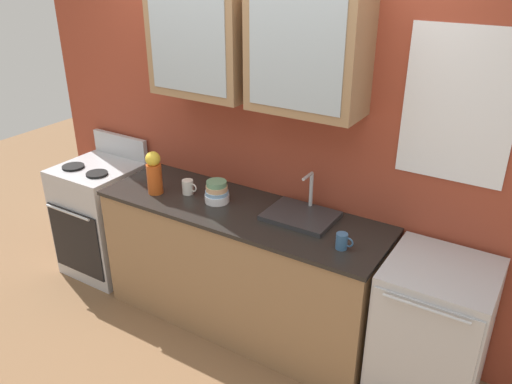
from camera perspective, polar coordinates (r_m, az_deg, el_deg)
name	(u,v)px	position (r m, az deg, el deg)	size (l,w,h in m)	color
ground_plane	(242,320)	(3.90, -1.60, -13.88)	(10.00, 10.00, 0.00)	brown
back_wall_unit	(266,104)	(3.41, 1.14, 9.65)	(3.87, 0.42, 2.87)	#993D28
counter	(241,267)	(3.62, -1.69, -8.26)	(1.98, 0.63, 0.92)	#93704C
stove_range	(103,218)	(4.41, -16.42, -2.73)	(0.58, 0.63, 1.10)	silver
sink_faucet	(301,215)	(3.28, 4.95, -2.49)	(0.43, 0.33, 0.27)	#2D2D30
bowl_stack	(217,192)	(3.46, -4.33, -0.02)	(0.17, 0.17, 0.15)	white
vase	(154,173)	(3.61, -11.13, 2.11)	(0.10, 0.10, 0.30)	#BF4C19
cup_near_sink	(342,241)	(2.97, 9.44, -5.35)	(0.10, 0.07, 0.09)	#38608C
cup_near_bowls	(188,187)	(3.60, -7.44, 0.57)	(0.12, 0.08, 0.10)	silver
dishwasher	(431,336)	(3.23, 18.65, -14.71)	(0.58, 0.61, 0.92)	silver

